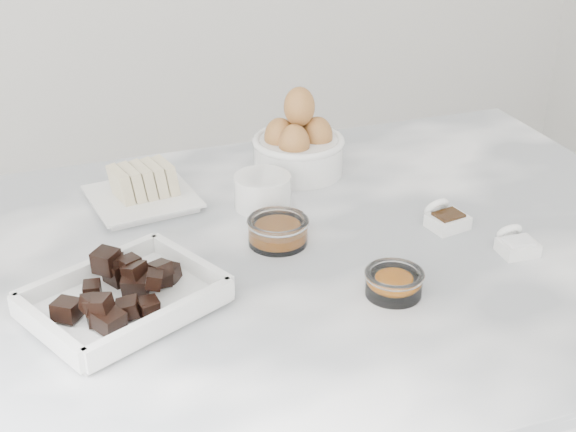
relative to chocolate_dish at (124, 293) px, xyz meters
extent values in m
cube|color=white|center=(0.22, 0.06, -0.04)|extent=(1.20, 0.80, 0.04)
cube|color=white|center=(0.00, 0.00, -0.02)|extent=(0.25, 0.23, 0.01)
cube|color=white|center=(0.07, 0.28, -0.02)|extent=(0.15, 0.15, 0.01)
cube|color=white|center=(0.07, 0.28, -0.01)|extent=(0.17, 0.17, 0.00)
cylinder|color=white|center=(0.24, 0.21, 0.00)|extent=(0.09, 0.09, 0.05)
cylinder|color=white|center=(0.24, 0.21, 0.02)|extent=(0.07, 0.07, 0.01)
cylinder|color=white|center=(0.34, 0.31, 0.01)|extent=(0.15, 0.15, 0.06)
torus|color=white|center=(0.34, 0.31, 0.03)|extent=(0.15, 0.15, 0.01)
ellipsoid|color=#AC7437|center=(0.37, 0.31, 0.04)|extent=(0.05, 0.05, 0.07)
ellipsoid|color=#AC7437|center=(0.31, 0.30, 0.04)|extent=(0.05, 0.05, 0.07)
ellipsoid|color=#AC7437|center=(0.34, 0.34, 0.04)|extent=(0.05, 0.05, 0.07)
ellipsoid|color=#AC7437|center=(0.33, 0.28, 0.04)|extent=(0.05, 0.05, 0.07)
ellipsoid|color=#AC7437|center=(0.34, 0.31, 0.09)|extent=(0.05, 0.05, 0.07)
cylinder|color=white|center=(0.23, 0.09, -0.01)|extent=(0.08, 0.08, 0.03)
torus|color=white|center=(0.23, 0.09, 0.01)|extent=(0.09, 0.09, 0.01)
cylinder|color=orange|center=(0.23, 0.09, -0.01)|extent=(0.06, 0.06, 0.01)
cylinder|color=white|center=(0.32, -0.08, -0.01)|extent=(0.07, 0.07, 0.03)
torus|color=white|center=(0.32, -0.08, 0.01)|extent=(0.08, 0.08, 0.01)
ellipsoid|color=orange|center=(0.32, -0.08, -0.01)|extent=(0.05, 0.05, 0.02)
cube|color=white|center=(0.47, 0.05, -0.01)|extent=(0.06, 0.05, 0.02)
cube|color=black|center=(0.47, 0.05, 0.00)|extent=(0.04, 0.04, 0.00)
torus|color=white|center=(0.47, 0.08, 0.00)|extent=(0.04, 0.04, 0.04)
cube|color=white|center=(0.53, -0.05, -0.01)|extent=(0.05, 0.04, 0.02)
cube|color=white|center=(0.53, -0.05, 0.00)|extent=(0.04, 0.03, 0.00)
torus|color=white|center=(0.53, -0.02, 0.00)|extent=(0.04, 0.03, 0.04)
camera|label=1|loc=(-0.09, -0.83, 0.53)|focal=50.00mm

